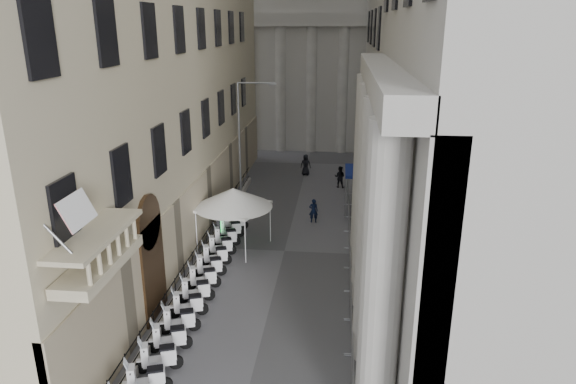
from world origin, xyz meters
The scene contains 29 objects.
iron_fence centered at (-4.30, 18.00, 0.00)m, with size 0.30×28.00×1.40m, color black, non-canonical shape.
blue_awning centered at (4.15, 26.00, 0.00)m, with size 1.60×3.00×3.00m, color navy, non-canonical shape.
scooter_4 centered at (-3.44, 8.24, 0.00)m, with size 0.56×1.40×1.50m, color white, non-canonical shape.
scooter_5 centered at (-3.44, 9.49, 0.00)m, with size 0.56×1.40×1.50m, color white, non-canonical shape.
scooter_6 centered at (-3.44, 10.75, 0.00)m, with size 0.56×1.40×1.50m, color white, non-canonical shape.
scooter_7 centered at (-3.44, 12.00, 0.00)m, with size 0.56×1.40×1.50m, color white, non-canonical shape.
scooter_8 centered at (-3.44, 13.25, 0.00)m, with size 0.56×1.40×1.50m, color white, non-canonical shape.
scooter_9 centered at (-3.44, 14.50, 0.00)m, with size 0.56×1.40×1.50m, color white, non-canonical shape.
scooter_10 centered at (-3.44, 15.75, 0.00)m, with size 0.56×1.40×1.50m, color white, non-canonical shape.
scooter_11 centered at (-3.44, 17.00, 0.00)m, with size 0.56×1.40×1.50m, color white, non-canonical shape.
scooter_12 centered at (-3.44, 18.26, 0.00)m, with size 0.56×1.40×1.50m, color white, non-canonical shape.
scooter_13 centered at (-3.44, 19.51, 0.00)m, with size 0.56×1.40×1.50m, color white, non-canonical shape.
scooter_14 centered at (-3.44, 20.76, 0.00)m, with size 0.56×1.40×1.50m, color white, non-canonical shape.
scooter_15 centered at (-3.44, 22.01, 0.00)m, with size 0.56×1.40×1.50m, color white, non-canonical shape.
barrier_1 centered at (3.66, 8.65, 0.00)m, with size 0.60×2.40×1.10m, color #9FA1A6, non-canonical shape.
barrier_2 centered at (3.66, 11.15, 0.00)m, with size 0.60×2.40×1.10m, color #9FA1A6, non-canonical shape.
barrier_3 centered at (3.66, 13.65, 0.00)m, with size 0.60×2.40×1.10m, color #9FA1A6, non-canonical shape.
barrier_4 centered at (3.66, 16.15, 0.00)m, with size 0.60×2.40×1.10m, color #9FA1A6, non-canonical shape.
barrier_5 centered at (3.66, 18.65, 0.00)m, with size 0.60×2.40×1.10m, color #9FA1A6, non-canonical shape.
barrier_6 centered at (3.66, 21.15, 0.00)m, with size 0.60×2.40×1.10m, color #9FA1A6, non-canonical shape.
barrier_7 centered at (3.66, 23.65, 0.00)m, with size 0.60×2.40×1.10m, color #9FA1A6, non-canonical shape.
barrier_8 centered at (3.66, 26.15, 0.00)m, with size 0.60×2.40×1.10m, color #9FA1A6, non-canonical shape.
barrier_9 centered at (3.66, 28.65, 0.00)m, with size 0.60×2.40×1.10m, color #9FA1A6, non-canonical shape.
security_tent centered at (-3.30, 20.00, 2.98)m, with size 4.39×4.39×3.57m.
street_lamp centered at (-3.86, 27.99, 5.06)m, with size 2.76×0.24×8.46m.
info_kiosk centered at (-4.07, 20.50, 0.81)m, with size 0.39×0.78×1.59m.
pedestrian_a centered at (1.38, 23.79, 0.79)m, with size 0.58×0.38×1.59m, color black.
pedestrian_b centered at (3.00, 31.43, 0.86)m, with size 0.83×0.65×1.71m, color black.
pedestrian_c centered at (0.11, 34.56, 0.90)m, with size 0.88×0.57×1.79m, color black.
Camera 1 is at (2.96, -7.22, 12.32)m, focal length 32.00 mm.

